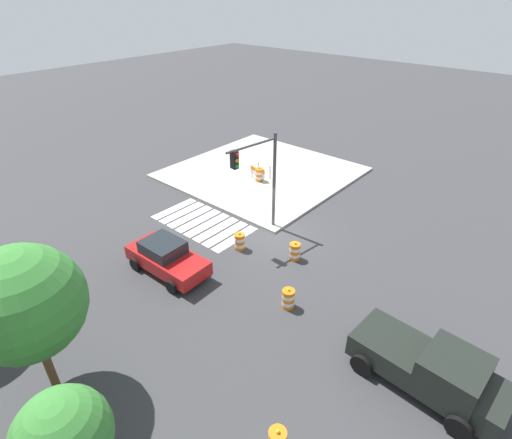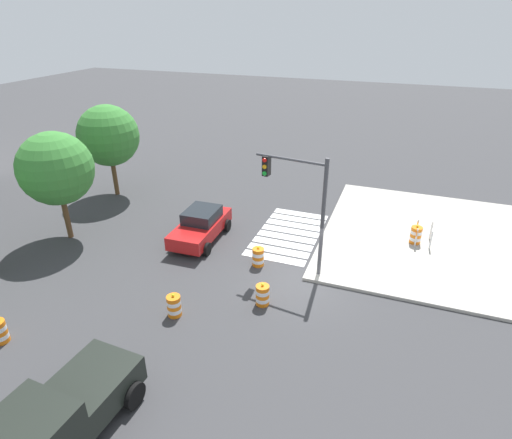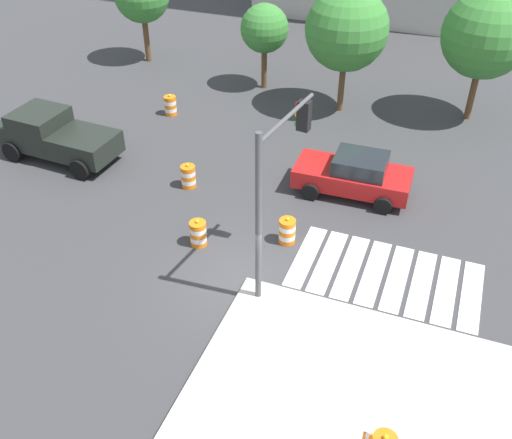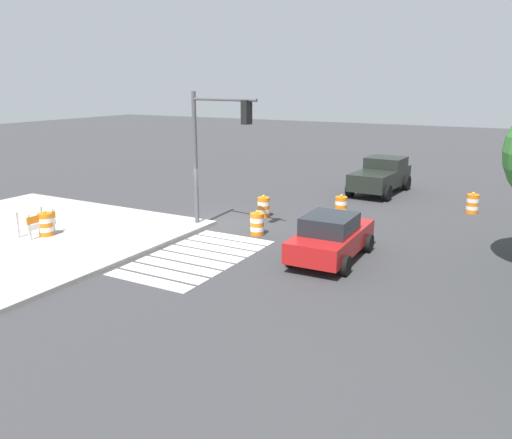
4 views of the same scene
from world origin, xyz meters
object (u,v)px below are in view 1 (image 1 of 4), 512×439
street_tree_streetside_near (63,437)px  sports_car (167,257)px  pickup_truck (433,370)px  construction_barricade (259,172)px  traffic_barrel_median_far (288,298)px  traffic_barrel_crosswalk_end (295,251)px  street_tree_corner_lot (24,303)px  traffic_barrel_on_sidewalk (259,175)px  traffic_barrel_median_near (240,241)px  traffic_light_pole (259,170)px

street_tree_streetside_near → sports_car: bearing=-50.5°
pickup_truck → construction_barricade: size_ratio=4.04×
pickup_truck → traffic_barrel_median_far: pickup_truck is taller
traffic_barrel_crosswalk_end → construction_barricade: size_ratio=0.78×
sports_car → street_tree_corner_lot: 7.71m
traffic_barrel_on_sidewalk → street_tree_streetside_near: street_tree_streetside_near is taller
sports_car → traffic_barrel_median_near: sports_car is taller
sports_car → traffic_light_pole: 6.41m
street_tree_corner_lot → traffic_light_pole: bearing=-85.2°
pickup_truck → traffic_barrel_on_sidewalk: pickup_truck is taller
traffic_barrel_on_sidewalk → construction_barricade: size_ratio=0.78×
traffic_barrel_median_near → street_tree_corner_lot: (-0.83, 10.43, 3.41)m
traffic_barrel_median_far → construction_barricade: (9.33, -9.03, 0.27)m
pickup_truck → traffic_barrel_median_near: bearing=-10.6°
traffic_barrel_crosswalk_end → street_tree_streetside_near: street_tree_streetside_near is taller
pickup_truck → street_tree_streetside_near: 11.31m
construction_barricade → traffic_barrel_crosswalk_end: bearing=141.3°
sports_car → street_tree_corner_lot: bearing=108.2°
traffic_barrel_median_near → street_tree_corner_lot: street_tree_corner_lot is taller
traffic_barrel_on_sidewalk → street_tree_streetside_near: size_ratio=0.24×
traffic_barrel_median_far → street_tree_corner_lot: bearing=66.1°
sports_car → traffic_barrel_on_sidewalk: sports_car is taller
street_tree_streetside_near → street_tree_corner_lot: (4.26, -1.14, 0.85)m
sports_car → street_tree_streetside_near: street_tree_streetside_near is taller
traffic_barrel_on_sidewalk → street_tree_corner_lot: 18.51m
sports_car → street_tree_corner_lot: (-2.22, 6.73, 3.05)m
pickup_truck → traffic_barrel_crosswalk_end: pickup_truck is taller
traffic_barrel_median_near → traffic_light_pole: bearing=-83.5°
traffic_barrel_median_far → sports_car: bearing=16.8°
construction_barricade → traffic_light_pole: bearing=130.1°
construction_barricade → traffic_light_pole: 7.70m
traffic_light_pole → street_tree_streetside_near: (-5.29, 13.36, -0.90)m
traffic_barrel_median_near → construction_barricade: construction_barricade is taller
traffic_barrel_median_far → traffic_barrel_on_sidewalk: 12.75m
traffic_barrel_crosswalk_end → traffic_barrel_median_near: (2.74, 1.18, 0.00)m
traffic_barrel_median_near → construction_barricade: 8.57m
traffic_barrel_median_far → traffic_light_pole: (4.81, -3.68, 3.46)m
traffic_barrel_on_sidewalk → street_tree_corner_lot: (-5.39, 17.41, 3.26)m
traffic_barrel_median_near → street_tree_streetside_near: (-5.09, 11.57, 2.56)m
street_tree_corner_lot → pickup_truck: bearing=-139.8°
traffic_barrel_median_near → traffic_barrel_median_far: (-4.61, 1.89, 0.00)m
traffic_barrel_crosswalk_end → traffic_barrel_on_sidewalk: bearing=-38.5°
construction_barricade → traffic_barrel_on_sidewalk: bearing=132.8°
traffic_barrel_median_near → street_tree_corner_lot: size_ratio=0.18×
street_tree_corner_lot → street_tree_streetside_near: bearing=165.1°
construction_barricade → street_tree_corner_lot: 18.70m
traffic_barrel_crosswalk_end → street_tree_streetside_near: size_ratio=0.24×
traffic_barrel_crosswalk_end → traffic_barrel_on_sidewalk: (7.30, -5.80, 0.15)m
pickup_truck → construction_barricade: (15.51, -9.17, -0.25)m
traffic_barrel_median_far → traffic_light_pole: 6.97m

